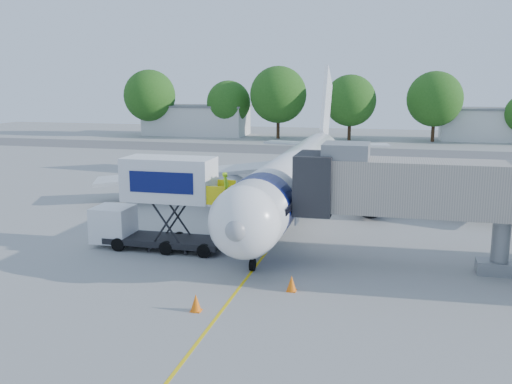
% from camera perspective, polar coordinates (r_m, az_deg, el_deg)
% --- Properties ---
extents(ground, '(160.00, 160.00, 0.00)m').
position_cam_1_polar(ground, '(39.25, 3.06, -3.42)').
color(ground, '#979794').
rests_on(ground, ground).
extents(guidance_line, '(0.15, 70.00, 0.01)m').
position_cam_1_polar(guidance_line, '(39.25, 3.06, -3.42)').
color(guidance_line, yellow).
rests_on(guidance_line, ground).
extents(taxiway_strip, '(120.00, 10.00, 0.01)m').
position_cam_1_polar(taxiway_strip, '(80.24, 8.73, 4.02)').
color(taxiway_strip, '#59595B').
rests_on(taxiway_strip, ground).
extents(aircraft, '(34.17, 37.73, 11.35)m').
position_cam_1_polar(aircraft, '(42.61, 4.15, 1.79)').
color(aircraft, white).
rests_on(aircraft, ground).
extents(jet_bridge, '(13.90, 3.20, 6.60)m').
position_cam_1_polar(jet_bridge, '(30.84, 15.37, 0.39)').
color(jet_bridge, '#A79C8E').
rests_on(jet_bridge, ground).
extents(catering_hiloader, '(8.50, 2.44, 5.50)m').
position_cam_1_polar(catering_hiloader, '(33.88, -9.64, -1.14)').
color(catering_hiloader, black).
rests_on(catering_hiloader, ground).
extents(ground_tug, '(4.09, 2.58, 1.52)m').
position_cam_1_polar(ground_tug, '(22.55, 3.72, -12.69)').
color(ground_tug, silver).
rests_on(ground_tug, ground).
extents(safety_cone_a, '(0.49, 0.49, 0.77)m').
position_cam_1_polar(safety_cone_a, '(27.50, 3.58, -9.14)').
color(safety_cone_a, orange).
rests_on(safety_cone_a, ground).
extents(safety_cone_b, '(0.49, 0.49, 0.78)m').
position_cam_1_polar(safety_cone_b, '(25.35, -6.03, -10.98)').
color(safety_cone_b, orange).
rests_on(safety_cone_b, ground).
extents(outbuilding_left, '(18.40, 8.40, 5.30)m').
position_cam_1_polar(outbuilding_left, '(103.69, -5.98, 7.18)').
color(outbuilding_left, silver).
rests_on(outbuilding_left, ground).
extents(outbuilding_right, '(16.40, 7.40, 5.30)m').
position_cam_1_polar(outbuilding_right, '(100.69, 22.50, 6.27)').
color(outbuilding_right, silver).
rests_on(outbuilding_right, ground).
extents(tree_a, '(9.05, 9.05, 11.53)m').
position_cam_1_polar(tree_a, '(103.36, -10.58, 9.45)').
color(tree_a, '#382314').
rests_on(tree_a, ground).
extents(tree_b, '(7.58, 7.58, 9.66)m').
position_cam_1_polar(tree_b, '(100.24, -2.76, 8.93)').
color(tree_b, '#382314').
rests_on(tree_b, ground).
extents(tree_c, '(9.45, 9.45, 12.05)m').
position_cam_1_polar(tree_c, '(96.39, 2.25, 9.70)').
color(tree_c, '#382314').
rests_on(tree_c, ground).
extents(tree_d, '(8.34, 8.34, 10.63)m').
position_cam_1_polar(tree_d, '(94.63, 9.40, 9.01)').
color(tree_d, '#382314').
rests_on(tree_d, ground).
extents(tree_e, '(8.75, 8.75, 11.16)m').
position_cam_1_polar(tree_e, '(95.55, 17.45, 8.86)').
color(tree_e, '#382314').
rests_on(tree_e, ground).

